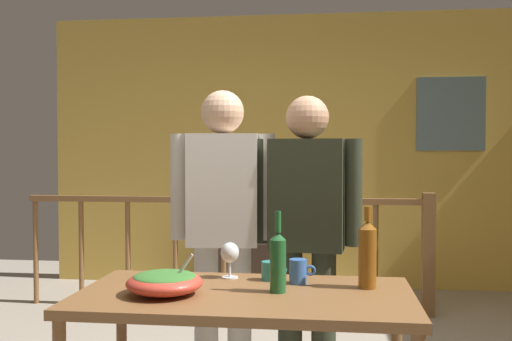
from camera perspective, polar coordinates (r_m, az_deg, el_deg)
name	(u,v)px	position (r m, az deg, el deg)	size (l,w,h in m)	color
back_wall	(322,151)	(5.98, 6.34, 1.88)	(5.51, 0.10, 2.71)	gold
framed_picture	(451,114)	(6.04, 18.16, 5.18)	(0.64, 0.03, 0.71)	slate
stair_railing	(276,238)	(5.03, 1.97, -6.47)	(3.48, 0.10, 1.01)	brown
tv_console	(249,266)	(5.79, -0.66, -9.15)	(0.90, 0.40, 0.49)	#38281E
flat_screen_tv	(249,216)	(5.68, -0.70, -4.42)	(0.51, 0.12, 0.40)	black
serving_table	(245,311)	(2.53, -1.06, -13.28)	(1.39, 0.74, 0.77)	brown
salad_bowl	(165,281)	(2.49, -8.76, -10.47)	(0.31, 0.31, 0.17)	#CC3D2D
wine_glass	(230,254)	(2.76, -2.52, -7.99)	(0.09, 0.09, 0.16)	silver
wine_bottle_amber	(367,253)	(2.59, 10.64, -7.81)	(0.08, 0.08, 0.35)	brown
wine_bottle_green	(278,260)	(2.48, 2.12, -8.60)	(0.07, 0.07, 0.34)	#1E5628
mug_blue	(299,271)	(2.66, 4.10, -9.62)	(0.11, 0.08, 0.11)	#3866B2
mug_teal	(271,271)	(2.72, 1.42, -9.59)	(0.11, 0.08, 0.08)	teal
person_standing_left	(223,218)	(3.22, -3.21, -4.55)	(0.56, 0.26, 1.68)	beige
person_standing_right	(307,223)	(3.17, 4.91, -5.01)	(0.57, 0.26, 1.65)	#2D3323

